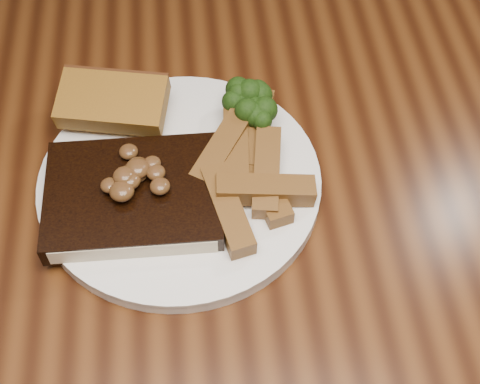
# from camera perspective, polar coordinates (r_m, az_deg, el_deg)

# --- Properties ---
(dining_table) EXTENTS (1.60, 0.90, 0.75)m
(dining_table) POSITION_cam_1_polar(r_m,az_deg,el_deg) (0.74, 0.75, -6.51)
(dining_table) COLOR #47240E
(dining_table) RESTS_ON ground
(chair_far) EXTENTS (0.42, 0.42, 0.83)m
(chair_far) POSITION_cam_1_polar(r_m,az_deg,el_deg) (1.36, -8.56, 14.53)
(chair_far) COLOR black
(chair_far) RESTS_ON ground
(plate) EXTENTS (0.34, 0.34, 0.01)m
(plate) POSITION_cam_1_polar(r_m,az_deg,el_deg) (0.69, -5.12, 0.76)
(plate) COLOR white
(plate) RESTS_ON dining_table
(steak) EXTENTS (0.17, 0.13, 0.02)m
(steak) POSITION_cam_1_polar(r_m,az_deg,el_deg) (0.66, -9.08, -0.33)
(steak) COLOR black
(steak) RESTS_ON plate
(steak_bone) EXTENTS (0.16, 0.02, 0.02)m
(steak_bone) POSITION_cam_1_polar(r_m,az_deg,el_deg) (0.63, -9.02, -4.80)
(steak_bone) COLOR beige
(steak_bone) RESTS_ON plate
(mushroom_pile) EXTENTS (0.07, 0.07, 0.03)m
(mushroom_pile) POSITION_cam_1_polar(r_m,az_deg,el_deg) (0.65, -8.80, 1.99)
(mushroom_pile) COLOR #4F2C18
(mushroom_pile) RESTS_ON steak
(garlic_bread) EXTENTS (0.12, 0.08, 0.02)m
(garlic_bread) POSITION_cam_1_polar(r_m,az_deg,el_deg) (0.73, -10.59, 6.46)
(garlic_bread) COLOR #98691B
(garlic_bread) RESTS_ON plate
(potato_wedges) EXTENTS (0.13, 0.13, 0.02)m
(potato_wedges) POSITION_cam_1_polar(r_m,az_deg,el_deg) (0.67, 1.30, 1.74)
(potato_wedges) COLOR brown
(potato_wedges) RESTS_ON plate
(broccoli_cluster) EXTENTS (0.08, 0.08, 0.04)m
(broccoli_cluster) POSITION_cam_1_polar(r_m,az_deg,el_deg) (0.72, -0.79, 7.11)
(broccoli_cluster) COLOR #1B370C
(broccoli_cluster) RESTS_ON plate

